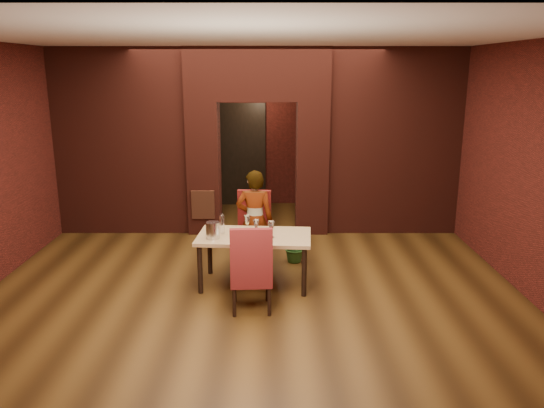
{
  "coord_description": "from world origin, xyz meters",
  "views": [
    {
      "loc": [
        0.25,
        -7.19,
        2.84
      ],
      "look_at": [
        0.25,
        0.0,
        1.0
      ],
      "focal_mm": 35.0,
      "sensor_mm": 36.0,
      "label": 1
    }
  ],
  "objects": [
    {
      "name": "pillar_right",
      "position": [
        0.95,
        2.0,
        1.15
      ],
      "size": [
        0.55,
        0.55,
        2.3
      ],
      "primitive_type": "cube",
      "color": "maroon",
      "rests_on": "ground"
    },
    {
      "name": "wall_right",
      "position": [
        3.5,
        0.0,
        1.6
      ],
      "size": [
        0.04,
        8.0,
        3.2
      ],
      "primitive_type": "cube",
      "color": "maroon",
      "rests_on": "ground"
    },
    {
      "name": "lintel",
      "position": [
        0.0,
        2.0,
        2.75
      ],
      "size": [
        2.45,
        0.55,
        0.9
      ],
      "primitive_type": "cube",
      "color": "maroon",
      "rests_on": "ground"
    },
    {
      "name": "dining_table",
      "position": [
        0.01,
        -0.48,
        0.35
      ],
      "size": [
        1.55,
        0.94,
        0.7
      ],
      "primitive_type": "cube",
      "rotation": [
        0.0,
        0.0,
        -0.07
      ],
      "color": "tan",
      "rests_on": "ground"
    },
    {
      "name": "wing_wall_left",
      "position": [
        -2.36,
        2.0,
        1.6
      ],
      "size": [
        2.28,
        0.35,
        3.2
      ],
      "primitive_type": "cube",
      "color": "maroon",
      "rests_on": "ground"
    },
    {
      "name": "wine_bucket",
      "position": [
        -0.52,
        -0.63,
        0.81
      ],
      "size": [
        0.18,
        0.18,
        0.22
      ],
      "primitive_type": "cylinder",
      "color": "#B6B7BE",
      "rests_on": "dining_table"
    },
    {
      "name": "wall_left",
      "position": [
        -3.5,
        0.0,
        1.6
      ],
      "size": [
        0.04,
        8.0,
        3.2
      ],
      "primitive_type": "cube",
      "color": "maroon",
      "rests_on": "ground"
    },
    {
      "name": "wine_glass_c",
      "position": [
        0.24,
        -0.6,
        0.81
      ],
      "size": [
        0.09,
        0.09,
        0.22
      ],
      "primitive_type": null,
      "color": "silver",
      "rests_on": "dining_table"
    },
    {
      "name": "ceiling",
      "position": [
        0.0,
        0.0,
        3.2
      ],
      "size": [
        7.0,
        8.0,
        0.04
      ],
      "primitive_type": "cube",
      "color": "silver",
      "rests_on": "ground"
    },
    {
      "name": "wine_glass_a",
      "position": [
        -0.09,
        -0.34,
        0.81
      ],
      "size": [
        0.09,
        0.09,
        0.23
      ],
      "primitive_type": null,
      "color": "silver",
      "rests_on": "dining_table"
    },
    {
      "name": "wall_back",
      "position": [
        0.0,
        4.0,
        1.6
      ],
      "size": [
        7.0,
        0.04,
        3.2
      ],
      "primitive_type": "cube",
      "color": "maroon",
      "rests_on": "ground"
    },
    {
      "name": "person_seated",
      "position": [
        -0.0,
        0.13,
        0.73
      ],
      "size": [
        0.54,
        0.36,
        1.46
      ],
      "primitive_type": "imported",
      "rotation": [
        0.0,
        0.0,
        3.12
      ],
      "color": "silver",
      "rests_on": "ground"
    },
    {
      "name": "wall_front",
      "position": [
        0.0,
        -4.0,
        1.6
      ],
      "size": [
        7.0,
        0.04,
        3.2
      ],
      "primitive_type": "cube",
      "color": "maroon",
      "rests_on": "ground"
    },
    {
      "name": "potted_plant",
      "position": [
        0.6,
        0.39,
        0.24
      ],
      "size": [
        0.56,
        0.55,
        0.47
      ],
      "primitive_type": "imported",
      "rotation": [
        0.0,
        0.0,
        0.64
      ],
      "color": "#2B5D23",
      "rests_on": "ground"
    },
    {
      "name": "wing_wall_right",
      "position": [
        2.36,
        2.0,
        1.6
      ],
      "size": [
        2.28,
        0.35,
        3.2
      ],
      "primitive_type": "cube",
      "color": "maroon",
      "rests_on": "ground"
    },
    {
      "name": "floor",
      "position": [
        0.0,
        0.0,
        0.0
      ],
      "size": [
        8.0,
        8.0,
        0.0
      ],
      "primitive_type": "plane",
      "color": "#4A2F12",
      "rests_on": "ground"
    },
    {
      "name": "pillar_left",
      "position": [
        -0.95,
        2.0,
        1.15
      ],
      "size": [
        0.55,
        0.55,
        2.3
      ],
      "primitive_type": "cube",
      "color": "maroon",
      "rests_on": "ground"
    },
    {
      "name": "tasting_sheet",
      "position": [
        -0.1,
        -0.69,
        0.7
      ],
      "size": [
        0.3,
        0.24,
        0.0
      ],
      "primitive_type": "cube",
      "rotation": [
        0.0,
        0.0,
        0.17
      ],
      "color": "white",
      "rests_on": "dining_table"
    },
    {
      "name": "chair_near",
      "position": [
        -0.0,
        -1.24,
        0.54
      ],
      "size": [
        0.52,
        0.52,
        1.08
      ],
      "primitive_type": "cube",
      "rotation": [
        0.0,
        0.0,
        3.21
      ],
      "color": "maroon",
      "rests_on": "ground"
    },
    {
      "name": "rear_door_frame",
      "position": [
        -0.4,
        3.9,
        1.05
      ],
      "size": [
        1.02,
        0.04,
        2.22
      ],
      "primitive_type": "cube",
      "color": "black",
      "rests_on": "ground"
    },
    {
      "name": "rear_door",
      "position": [
        -0.4,
        3.94,
        1.05
      ],
      "size": [
        0.9,
        0.08,
        2.1
      ],
      "primitive_type": "cube",
      "color": "black",
      "rests_on": "ground"
    },
    {
      "name": "vent_panel",
      "position": [
        -0.95,
        1.71,
        0.55
      ],
      "size": [
        0.4,
        0.03,
        0.5
      ],
      "primitive_type": "cube",
      "color": "#AD5332",
      "rests_on": "ground"
    },
    {
      "name": "wine_glass_b",
      "position": [
        0.04,
        -0.47,
        0.8
      ],
      "size": [
        0.08,
        0.08,
        0.2
      ],
      "primitive_type": null,
      "color": "white",
      "rests_on": "dining_table"
    },
    {
      "name": "chair_far",
      "position": [
        -0.04,
        0.25,
        0.55
      ],
      "size": [
        0.54,
        0.54,
        1.09
      ],
      "primitive_type": "cube",
      "rotation": [
        0.0,
        0.0,
        -0.09
      ],
      "color": "maroon",
      "rests_on": "ground"
    },
    {
      "name": "water_bottle",
      "position": [
        -0.42,
        -0.42,
        0.84
      ],
      "size": [
        0.06,
        0.06,
        0.27
      ],
      "primitive_type": "cylinder",
      "color": "white",
      "rests_on": "dining_table"
    }
  ]
}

